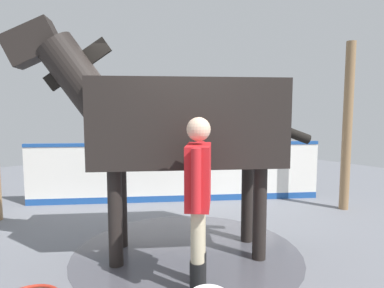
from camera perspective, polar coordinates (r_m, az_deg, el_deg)
ground_plane at (r=4.73m, az=-0.52°, el=-16.03°), size 16.00×16.00×0.02m
wet_patch at (r=4.34m, az=-0.85°, el=-17.97°), size 2.80×2.80×0.00m
barrier_wall at (r=6.38m, az=-2.64°, el=-5.19°), size 3.10×4.71×1.14m
roof_post_far at (r=6.37m, az=25.05°, el=2.64°), size 0.16×0.16×2.91m
horse at (r=3.96m, az=-2.71°, el=3.86°), size 2.24×3.11×2.77m
handler at (r=3.20m, az=1.11°, el=-8.24°), size 0.51×0.50×1.69m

